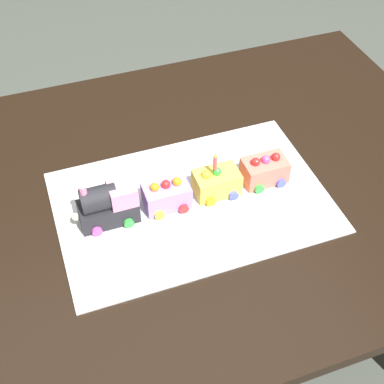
% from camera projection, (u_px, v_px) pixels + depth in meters
% --- Properties ---
extents(ground_plane, '(8.00, 8.00, 0.00)m').
position_uv_depth(ground_plane, '(188.00, 342.00, 1.76)').
color(ground_plane, '#474C44').
extents(dining_table, '(1.40, 1.00, 0.74)m').
position_uv_depth(dining_table, '(187.00, 216.00, 1.31)').
color(dining_table, black).
rests_on(dining_table, ground).
extents(cake_board, '(0.60, 0.40, 0.00)m').
position_uv_depth(cake_board, '(192.00, 202.00, 1.19)').
color(cake_board, silver).
rests_on(cake_board, dining_table).
extents(cake_locomotive, '(0.14, 0.08, 0.12)m').
position_uv_depth(cake_locomotive, '(108.00, 204.00, 1.12)').
color(cake_locomotive, '#232328').
rests_on(cake_locomotive, cake_board).
extents(cake_car_tanker_lavender, '(0.10, 0.08, 0.07)m').
position_uv_depth(cake_car_tanker_lavender, '(166.00, 195.00, 1.16)').
color(cake_car_tanker_lavender, '#AD84E0').
rests_on(cake_car_tanker_lavender, cake_board).
extents(cake_car_hopper_lemon, '(0.10, 0.08, 0.07)m').
position_uv_depth(cake_car_hopper_lemon, '(216.00, 182.00, 1.19)').
color(cake_car_hopper_lemon, '#F4E04C').
rests_on(cake_car_hopper_lemon, cake_board).
extents(cake_car_gondola_coral, '(0.10, 0.08, 0.07)m').
position_uv_depth(cake_car_gondola_coral, '(264.00, 170.00, 1.22)').
color(cake_car_gondola_coral, '#F27260').
rests_on(cake_car_gondola_coral, cake_board).
extents(birthday_candle, '(0.01, 0.01, 0.05)m').
position_uv_depth(birthday_candle, '(215.00, 161.00, 1.14)').
color(birthday_candle, '#F24C59').
rests_on(birthday_candle, cake_car_hopper_lemon).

